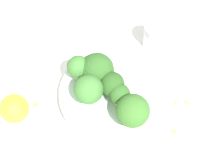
% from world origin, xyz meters
% --- Properties ---
extents(ground_plane, '(3.00, 3.00, 0.00)m').
position_xyz_m(ground_plane, '(0.00, 0.00, 0.00)').
color(ground_plane, white).
extents(bowl, '(0.17, 0.17, 0.03)m').
position_xyz_m(bowl, '(0.00, 0.00, 0.02)').
color(bowl, silver).
rests_on(bowl, ground_plane).
extents(broccoli_floret_0, '(0.04, 0.04, 0.05)m').
position_xyz_m(broccoli_floret_0, '(-0.04, 0.04, 0.06)').
color(broccoli_floret_0, '#84AD66').
rests_on(broccoli_floret_0, bowl).
extents(broccoli_floret_1, '(0.04, 0.04, 0.05)m').
position_xyz_m(broccoli_floret_1, '(0.00, 0.00, 0.06)').
color(broccoli_floret_1, '#84AD66').
rests_on(broccoli_floret_1, bowl).
extents(broccoli_floret_2, '(0.05, 0.05, 0.06)m').
position_xyz_m(broccoli_floret_2, '(0.01, -0.05, 0.07)').
color(broccoli_floret_2, '#8EB770').
rests_on(broccoli_floret_2, bowl).
extents(broccoli_floret_3, '(0.05, 0.05, 0.06)m').
position_xyz_m(broccoli_floret_3, '(-0.01, 0.03, 0.06)').
color(broccoli_floret_3, '#7A9E5B').
rests_on(broccoli_floret_3, bowl).
extents(broccoli_floret_4, '(0.03, 0.03, 0.05)m').
position_xyz_m(broccoli_floret_4, '(0.01, -0.02, 0.06)').
color(broccoli_floret_4, '#7A9E5B').
rests_on(broccoli_floret_4, bowl).
extents(broccoli_floret_5, '(0.04, 0.04, 0.06)m').
position_xyz_m(broccoli_floret_5, '(-0.04, -0.00, 0.07)').
color(broccoli_floret_5, '#8EB770').
rests_on(broccoli_floret_5, bowl).
extents(pepper_shaker, '(0.03, 0.03, 0.06)m').
position_xyz_m(pepper_shaker, '(0.10, 0.08, 0.03)').
color(pepper_shaker, silver).
rests_on(pepper_shaker, ground_plane).
extents(lemon_wedge, '(0.05, 0.05, 0.05)m').
position_xyz_m(lemon_wedge, '(-0.15, 0.03, 0.02)').
color(lemon_wedge, yellow).
rests_on(lemon_wedge, ground_plane).
extents(almond_crumb_0, '(0.01, 0.01, 0.01)m').
position_xyz_m(almond_crumb_0, '(-0.12, 0.04, 0.00)').
color(almond_crumb_0, '#AD7F4C').
rests_on(almond_crumb_0, ground_plane).
extents(almond_crumb_1, '(0.01, 0.01, 0.01)m').
position_xyz_m(almond_crumb_1, '(0.10, -0.04, 0.00)').
color(almond_crumb_1, '#AD7F4C').
rests_on(almond_crumb_1, ground_plane).
extents(almond_crumb_2, '(0.01, 0.01, 0.01)m').
position_xyz_m(almond_crumb_2, '(0.07, -0.09, 0.00)').
color(almond_crumb_2, '#AD7F4C').
rests_on(almond_crumb_2, ground_plane).
extents(almond_crumb_3, '(0.01, 0.01, 0.01)m').
position_xyz_m(almond_crumb_3, '(0.12, -0.05, 0.00)').
color(almond_crumb_3, tan).
rests_on(almond_crumb_3, ground_plane).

